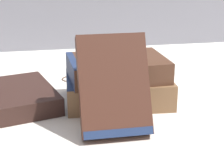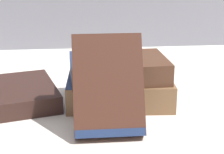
{
  "view_description": "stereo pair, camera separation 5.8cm",
  "coord_description": "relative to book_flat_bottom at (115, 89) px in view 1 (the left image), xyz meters",
  "views": [
    {
      "loc": [
        -0.14,
        -0.59,
        0.27
      ],
      "look_at": [
        -0.03,
        0.02,
        0.06
      ],
      "focal_mm": 60.0,
      "sensor_mm": 36.0,
      "label": 1
    },
    {
      "loc": [
        -0.09,
        -0.6,
        0.27
      ],
      "look_at": [
        -0.03,
        0.02,
        0.06
      ],
      "focal_mm": 60.0,
      "sensor_mm": 36.0,
      "label": 2
    }
  ],
  "objects": [
    {
      "name": "book_flat_bottom",
      "position": [
        0.0,
        0.0,
        0.0
      ],
      "size": [
        0.2,
        0.14,
        0.05
      ],
      "rotation": [
        0.0,
        0.0,
        -0.06
      ],
      "color": "brown",
      "rests_on": "ground_plane"
    },
    {
      "name": "ground_plane",
      "position": [
        0.02,
        -0.05,
        -0.02
      ],
      "size": [
        3.0,
        3.0,
        0.0
      ],
      "primitive_type": "plane",
      "color": "silver"
    },
    {
      "name": "reading_glasses",
      "position": [
        -0.05,
        0.15,
        -0.02
      ],
      "size": [
        0.1,
        0.06,
        0.0
      ],
      "rotation": [
        0.0,
        0.0,
        0.21
      ],
      "color": "#4C3828",
      "rests_on": "ground_plane"
    },
    {
      "name": "pocket_watch",
      "position": [
        0.02,
        -0.0,
        0.07
      ],
      "size": [
        0.05,
        0.05,
        0.01
      ],
      "color": "silver",
      "rests_on": "book_flat_top"
    },
    {
      "name": "book_flat_top",
      "position": [
        -0.0,
        -0.01,
        0.04
      ],
      "size": [
        0.18,
        0.13,
        0.04
      ],
      "rotation": [
        0.0,
        0.0,
        0.04
      ],
      "color": "#4C2D1E",
      "rests_on": "book_flat_bottom"
    },
    {
      "name": "book_leaning_front",
      "position": [
        -0.03,
        -0.12,
        0.05
      ],
      "size": [
        0.11,
        0.09,
        0.15
      ],
      "rotation": [
        -0.45,
        0.0,
        0.0
      ],
      "color": "#422319",
      "rests_on": "ground_plane"
    }
  ]
}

